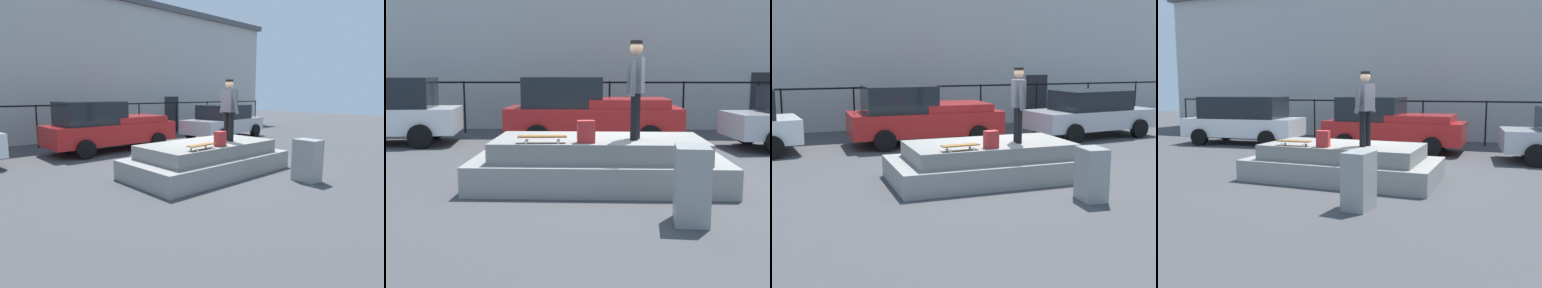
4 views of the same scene
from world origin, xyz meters
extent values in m
plane|color=#424244|center=(0.00, 0.00, 0.00)|extent=(60.00, 60.00, 0.00)
cube|color=gray|center=(-0.37, -0.44, 0.25)|extent=(4.44, 2.24, 0.49)
cube|color=gray|center=(-0.37, -0.44, 0.67)|extent=(3.64, 1.84, 0.35)
cylinder|color=black|center=(0.27, -0.54, 1.24)|extent=(0.14, 0.14, 0.80)
cylinder|color=black|center=(0.23, -0.75, 1.24)|extent=(0.14, 0.14, 0.80)
cube|color=#595960|center=(0.25, -0.64, 1.94)|extent=(0.33, 0.49, 0.61)
cylinder|color=#595960|center=(0.31, -0.37, 1.90)|extent=(0.15, 0.30, 0.62)
cylinder|color=#595960|center=(0.19, -0.91, 1.90)|extent=(0.15, 0.30, 0.62)
sphere|color=tan|center=(0.25, -0.64, 2.38)|extent=(0.22, 0.22, 0.22)
cylinder|color=black|center=(0.25, -0.64, 2.48)|extent=(0.25, 0.25, 0.05)
cube|color=brown|center=(-1.29, -1.15, 0.95)|extent=(0.81, 0.26, 0.02)
cylinder|color=silver|center=(-1.56, -1.07, 0.87)|extent=(0.06, 0.03, 0.06)
cylinder|color=silver|center=(-1.54, -1.27, 0.87)|extent=(0.06, 0.03, 0.06)
cylinder|color=silver|center=(-1.04, -1.03, 0.87)|extent=(0.06, 0.03, 0.06)
cylinder|color=silver|center=(-1.03, -1.23, 0.87)|extent=(0.06, 0.03, 0.06)
cube|color=red|center=(-0.58, -1.09, 1.02)|extent=(0.31, 0.24, 0.37)
cube|color=#B21E1E|center=(-0.49, 4.55, 0.68)|extent=(4.77, 1.87, 0.72)
cube|color=black|center=(-1.33, 4.55, 1.45)|extent=(2.15, 1.72, 0.82)
cube|color=#B21E1E|center=(0.46, 4.56, 1.16)|extent=(2.15, 1.77, 0.24)
cylinder|color=black|center=(-1.97, 5.50, 0.32)|extent=(0.64, 0.22, 0.64)
cylinder|color=black|center=(-1.97, 3.60, 0.32)|extent=(0.64, 0.22, 0.64)
cylinder|color=black|center=(0.98, 5.51, 0.32)|extent=(0.64, 0.22, 0.64)
cylinder|color=black|center=(0.99, 3.61, 0.32)|extent=(0.64, 0.22, 0.64)
cube|color=#B7B7BC|center=(5.27, 3.99, 0.64)|extent=(4.64, 2.32, 0.64)
cube|color=black|center=(5.27, 3.99, 1.29)|extent=(2.62, 1.88, 0.66)
cylinder|color=black|center=(3.79, 4.78, 0.32)|extent=(0.66, 0.29, 0.64)
cylinder|color=black|center=(3.99, 2.90, 0.32)|extent=(0.66, 0.29, 0.64)
cylinder|color=black|center=(6.54, 5.08, 0.32)|extent=(0.66, 0.29, 0.64)
cylinder|color=black|center=(6.75, 3.20, 0.32)|extent=(0.66, 0.29, 0.64)
cube|color=gray|center=(0.85, -2.67, 0.51)|extent=(0.49, 0.64, 1.03)
cylinder|color=black|center=(-2.40, 7.05, 0.86)|extent=(0.06, 0.06, 1.71)
cylinder|color=black|center=(0.00, 7.05, 0.86)|extent=(0.06, 0.06, 1.71)
cylinder|color=black|center=(2.40, 7.05, 0.86)|extent=(0.06, 0.06, 1.71)
cylinder|color=black|center=(4.80, 7.05, 0.86)|extent=(0.06, 0.06, 1.71)
cylinder|color=black|center=(7.20, 7.05, 0.86)|extent=(0.06, 0.06, 1.71)
cylinder|color=black|center=(9.60, 7.05, 0.86)|extent=(0.06, 0.06, 1.71)
cylinder|color=black|center=(12.00, 7.05, 0.86)|extent=(0.06, 0.06, 1.71)
cube|color=black|center=(0.00, 7.05, 1.67)|extent=(24.00, 0.04, 0.06)
cube|color=#B2B2AD|center=(0.00, 12.23, 3.35)|extent=(27.02, 8.04, 6.70)
cube|color=#4C4C51|center=(0.00, 12.23, 6.85)|extent=(27.57, 8.44, 0.30)
cube|color=#262628|center=(5.40, 8.20, 1.00)|extent=(1.00, 0.06, 2.00)
camera|label=1|loc=(-6.43, -6.39, 2.10)|focal=29.86mm
camera|label=2|loc=(-0.40, -9.00, 1.97)|focal=45.74mm
camera|label=3|loc=(-4.55, -10.48, 2.72)|focal=45.85mm
camera|label=4|loc=(3.31, -9.40, 2.08)|focal=38.82mm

